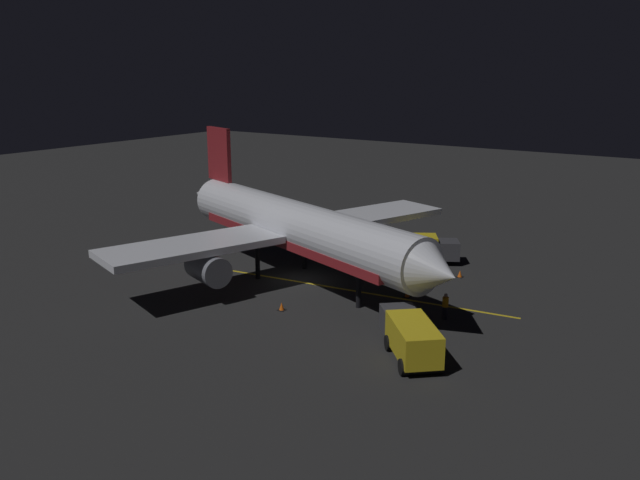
% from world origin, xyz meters
% --- Properties ---
extents(ground_plane, '(180.00, 180.00, 0.20)m').
position_xyz_m(ground_plane, '(0.00, 0.00, -0.10)').
color(ground_plane, '#242424').
extents(apron_guide_stripe, '(3.12, 25.10, 0.01)m').
position_xyz_m(apron_guide_stripe, '(-0.23, 4.00, 0.00)').
color(apron_guide_stripe, gold).
rests_on(apron_guide_stripe, ground_plane).
extents(airliner, '(28.70, 31.70, 10.73)m').
position_xyz_m(airliner, '(-0.19, -0.52, 4.08)').
color(airliner, silver).
rests_on(airliner, ground_plane).
extents(baggage_truck, '(6.09, 5.74, 2.20)m').
position_xyz_m(baggage_truck, '(7.46, 13.07, 1.17)').
color(baggage_truck, gold).
rests_on(baggage_truck, ground_plane).
extents(catering_truck, '(5.12, 6.67, 2.35)m').
position_xyz_m(catering_truck, '(-9.18, 5.33, 1.23)').
color(catering_truck, gold).
rests_on(catering_truck, ground_plane).
extents(ground_crew_worker, '(0.40, 0.40, 1.74)m').
position_xyz_m(ground_crew_worker, '(1.14, 12.47, 0.89)').
color(ground_crew_worker, black).
rests_on(ground_crew_worker, ground_plane).
extents(traffic_cone_near_left, '(0.50, 0.50, 0.55)m').
position_xyz_m(traffic_cone_near_left, '(-1.31, 8.56, 0.25)').
color(traffic_cone_near_left, '#EA590F').
rests_on(traffic_cone_near_left, ground_plane).
extents(traffic_cone_near_right, '(0.50, 0.50, 0.55)m').
position_xyz_m(traffic_cone_near_right, '(-4.94, 5.83, 0.25)').
color(traffic_cone_near_right, '#EA590F').
rests_on(traffic_cone_near_right, ground_plane).
extents(traffic_cone_under_wing, '(0.50, 0.50, 0.55)m').
position_xyz_m(traffic_cone_under_wing, '(5.74, 2.76, 0.25)').
color(traffic_cone_under_wing, '#EA590F').
rests_on(traffic_cone_under_wing, ground_plane).
extents(traffic_cone_far, '(0.50, 0.50, 0.55)m').
position_xyz_m(traffic_cone_far, '(-7.67, 9.91, 0.25)').
color(traffic_cone_far, '#EA590F').
rests_on(traffic_cone_far, ground_plane).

